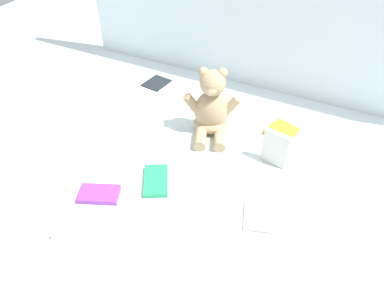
{
  "coord_description": "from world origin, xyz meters",
  "views": [
    {
      "loc": [
        0.37,
        -0.87,
        0.81
      ],
      "look_at": [
        -0.01,
        -0.1,
        0.1
      ],
      "focal_mm": 36.39,
      "sensor_mm": 36.0,
      "label": 1
    }
  ],
  "objects_px": {
    "book_case_0": "(156,181)",
    "book_case_2": "(99,194)",
    "book_case_3": "(258,215)",
    "book_case_5": "(74,224)",
    "book_case_1": "(281,131)",
    "book_case_6": "(275,148)",
    "teddy_bear": "(212,110)",
    "book_case_4": "(156,83)"
  },
  "relations": [
    {
      "from": "book_case_0",
      "to": "book_case_2",
      "type": "distance_m",
      "value": 0.16
    },
    {
      "from": "book_case_2",
      "to": "book_case_3",
      "type": "xyz_separation_m",
      "value": [
        0.42,
        0.13,
        -0.0
      ]
    },
    {
      "from": "book_case_2",
      "to": "book_case_5",
      "type": "xyz_separation_m",
      "value": [
        0.01,
        -0.11,
        0.0
      ]
    },
    {
      "from": "book_case_1",
      "to": "book_case_3",
      "type": "relative_size",
      "value": 0.86
    },
    {
      "from": "book_case_3",
      "to": "book_case_6",
      "type": "distance_m",
      "value": 0.24
    },
    {
      "from": "book_case_0",
      "to": "book_case_5",
      "type": "relative_size",
      "value": 1.19
    },
    {
      "from": "book_case_1",
      "to": "book_case_5",
      "type": "height_order",
      "value": "book_case_1"
    },
    {
      "from": "teddy_bear",
      "to": "book_case_5",
      "type": "height_order",
      "value": "teddy_bear"
    },
    {
      "from": "book_case_2",
      "to": "teddy_bear",
      "type": "bearing_deg",
      "value": -43.7
    },
    {
      "from": "book_case_3",
      "to": "book_case_5",
      "type": "height_order",
      "value": "book_case_5"
    },
    {
      "from": "book_case_3",
      "to": "book_case_6",
      "type": "relative_size",
      "value": 0.99
    },
    {
      "from": "book_case_0",
      "to": "book_case_4",
      "type": "distance_m",
      "value": 0.56
    },
    {
      "from": "book_case_3",
      "to": "book_case_5",
      "type": "bearing_deg",
      "value": -167.85
    },
    {
      "from": "book_case_3",
      "to": "book_case_4",
      "type": "bearing_deg",
      "value": 123.29
    },
    {
      "from": "book_case_2",
      "to": "book_case_6",
      "type": "height_order",
      "value": "book_case_6"
    },
    {
      "from": "teddy_bear",
      "to": "book_case_2",
      "type": "height_order",
      "value": "teddy_bear"
    },
    {
      "from": "teddy_bear",
      "to": "book_case_0",
      "type": "relative_size",
      "value": 1.86
    },
    {
      "from": "book_case_0",
      "to": "book_case_3",
      "type": "distance_m",
      "value": 0.31
    },
    {
      "from": "book_case_2",
      "to": "book_case_6",
      "type": "distance_m",
      "value": 0.53
    },
    {
      "from": "teddy_bear",
      "to": "book_case_6",
      "type": "bearing_deg",
      "value": -35.82
    },
    {
      "from": "book_case_1",
      "to": "book_case_3",
      "type": "height_order",
      "value": "book_case_1"
    },
    {
      "from": "book_case_6",
      "to": "teddy_bear",
      "type": "bearing_deg",
      "value": 177.77
    },
    {
      "from": "book_case_1",
      "to": "book_case_2",
      "type": "distance_m",
      "value": 0.63
    },
    {
      "from": "book_case_2",
      "to": "book_case_4",
      "type": "relative_size",
      "value": 1.1
    },
    {
      "from": "book_case_4",
      "to": "book_case_1",
      "type": "bearing_deg",
      "value": 177.1
    },
    {
      "from": "book_case_5",
      "to": "book_case_1",
      "type": "bearing_deg",
      "value": 117.65
    },
    {
      "from": "book_case_0",
      "to": "book_case_6",
      "type": "relative_size",
      "value": 1.15
    },
    {
      "from": "book_case_2",
      "to": "book_case_5",
      "type": "relative_size",
      "value": 1.08
    },
    {
      "from": "book_case_4",
      "to": "book_case_5",
      "type": "relative_size",
      "value": 0.99
    },
    {
      "from": "book_case_1",
      "to": "book_case_4",
      "type": "relative_size",
      "value": 0.89
    },
    {
      "from": "book_case_1",
      "to": "book_case_5",
      "type": "distance_m",
      "value": 0.72
    },
    {
      "from": "book_case_1",
      "to": "book_case_5",
      "type": "xyz_separation_m",
      "value": [
        -0.37,
        -0.62,
        -0.0
      ]
    },
    {
      "from": "book_case_4",
      "to": "book_case_2",
      "type": "bearing_deg",
      "value": 112.57
    },
    {
      "from": "teddy_bear",
      "to": "book_case_0",
      "type": "height_order",
      "value": "teddy_bear"
    },
    {
      "from": "teddy_bear",
      "to": "book_case_1",
      "type": "xyz_separation_m",
      "value": [
        0.22,
        0.09,
        -0.08
      ]
    },
    {
      "from": "book_case_0",
      "to": "book_case_6",
      "type": "height_order",
      "value": "book_case_6"
    },
    {
      "from": "book_case_4",
      "to": "book_case_6",
      "type": "distance_m",
      "value": 0.62
    },
    {
      "from": "book_case_4",
      "to": "book_case_5",
      "type": "xyz_separation_m",
      "value": [
        0.18,
        -0.71,
        0.0
      ]
    },
    {
      "from": "book_case_6",
      "to": "book_case_5",
      "type": "bearing_deg",
      "value": -117.88
    },
    {
      "from": "book_case_1",
      "to": "book_case_2",
      "type": "xyz_separation_m",
      "value": [
        -0.37,
        -0.51,
        -0.0
      ]
    },
    {
      "from": "book_case_4",
      "to": "book_case_5",
      "type": "height_order",
      "value": "book_case_5"
    },
    {
      "from": "teddy_bear",
      "to": "book_case_0",
      "type": "distance_m",
      "value": 0.31
    }
  ]
}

